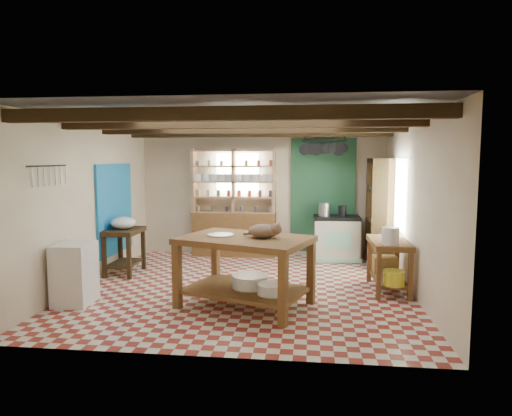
# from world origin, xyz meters

# --- Properties ---
(floor) EXTENTS (5.00, 5.00, 0.02)m
(floor) POSITION_xyz_m (0.00, 0.00, -0.01)
(floor) COLOR maroon
(floor) RESTS_ON ground
(ceiling) EXTENTS (5.00, 5.00, 0.02)m
(ceiling) POSITION_xyz_m (0.00, 0.00, 2.60)
(ceiling) COLOR #444348
(ceiling) RESTS_ON wall_back
(wall_back) EXTENTS (5.00, 0.04, 2.60)m
(wall_back) POSITION_xyz_m (0.00, 2.50, 1.30)
(wall_back) COLOR beige
(wall_back) RESTS_ON floor
(wall_front) EXTENTS (5.00, 0.04, 2.60)m
(wall_front) POSITION_xyz_m (0.00, -2.50, 1.30)
(wall_front) COLOR beige
(wall_front) RESTS_ON floor
(wall_left) EXTENTS (0.04, 5.00, 2.60)m
(wall_left) POSITION_xyz_m (-2.50, 0.00, 1.30)
(wall_left) COLOR beige
(wall_left) RESTS_ON floor
(wall_right) EXTENTS (0.04, 5.00, 2.60)m
(wall_right) POSITION_xyz_m (2.50, 0.00, 1.30)
(wall_right) COLOR beige
(wall_right) RESTS_ON floor
(ceiling_beams) EXTENTS (5.00, 3.80, 0.15)m
(ceiling_beams) POSITION_xyz_m (0.00, 0.00, 2.48)
(ceiling_beams) COLOR #372613
(ceiling_beams) RESTS_ON ceiling
(blue_wall_patch) EXTENTS (0.04, 1.40, 1.60)m
(blue_wall_patch) POSITION_xyz_m (-2.47, 0.90, 1.10)
(blue_wall_patch) COLOR #1978C2
(blue_wall_patch) RESTS_ON wall_left
(green_wall_patch) EXTENTS (1.30, 0.04, 2.30)m
(green_wall_patch) POSITION_xyz_m (1.25, 2.47, 1.25)
(green_wall_patch) COLOR #225536
(green_wall_patch) RESTS_ON wall_back
(window_back) EXTENTS (0.90, 0.02, 0.80)m
(window_back) POSITION_xyz_m (-0.50, 2.48, 1.70)
(window_back) COLOR silver
(window_back) RESTS_ON wall_back
(window_right) EXTENTS (0.02, 1.30, 1.20)m
(window_right) POSITION_xyz_m (2.48, 1.00, 1.40)
(window_right) COLOR silver
(window_right) RESTS_ON wall_right
(utensil_rail) EXTENTS (0.06, 0.90, 0.28)m
(utensil_rail) POSITION_xyz_m (-2.44, -1.20, 1.78)
(utensil_rail) COLOR black
(utensil_rail) RESTS_ON wall_left
(pot_rack) EXTENTS (0.86, 0.12, 0.36)m
(pot_rack) POSITION_xyz_m (1.25, 2.05, 2.18)
(pot_rack) COLOR black
(pot_rack) RESTS_ON ceiling
(shelving_unit) EXTENTS (1.70, 0.34, 2.20)m
(shelving_unit) POSITION_xyz_m (-0.55, 2.31, 1.10)
(shelving_unit) COLOR tan
(shelving_unit) RESTS_ON floor
(tall_rack) EXTENTS (0.40, 0.86, 2.00)m
(tall_rack) POSITION_xyz_m (2.28, 1.80, 1.00)
(tall_rack) COLOR #372613
(tall_rack) RESTS_ON floor
(work_table) EXTENTS (1.95, 1.61, 0.95)m
(work_table) POSITION_xyz_m (0.13, -0.87, 0.47)
(work_table) COLOR brown
(work_table) RESTS_ON floor
(stove) EXTENTS (0.90, 0.62, 0.87)m
(stove) POSITION_xyz_m (1.52, 2.15, 0.44)
(stove) COLOR beige
(stove) RESTS_ON floor
(prep_table) EXTENTS (0.54, 0.78, 0.79)m
(prep_table) POSITION_xyz_m (-2.20, 0.62, 0.39)
(prep_table) COLOR #372613
(prep_table) RESTS_ON floor
(white_cabinet) EXTENTS (0.50, 0.58, 0.84)m
(white_cabinet) POSITION_xyz_m (-2.22, -1.04, 0.42)
(white_cabinet) COLOR white
(white_cabinet) RESTS_ON floor
(right_counter) EXTENTS (0.55, 1.08, 0.77)m
(right_counter) POSITION_xyz_m (2.18, 0.11, 0.39)
(right_counter) COLOR brown
(right_counter) RESTS_ON floor
(cat) EXTENTS (0.46, 0.38, 0.19)m
(cat) POSITION_xyz_m (0.38, -0.90, 1.04)
(cat) COLOR #916E54
(cat) RESTS_ON work_table
(steel_tray) EXTENTS (0.46, 0.46, 0.02)m
(steel_tray) POSITION_xyz_m (-0.22, -0.79, 0.96)
(steel_tray) COLOR #B3B2BA
(steel_tray) RESTS_ON work_table
(basin_large) EXTENTS (0.63, 0.63, 0.17)m
(basin_large) POSITION_xyz_m (0.19, -0.84, 0.34)
(basin_large) COLOR white
(basin_large) RESTS_ON work_table
(basin_small) EXTENTS (0.50, 0.50, 0.14)m
(basin_small) POSITION_xyz_m (0.52, -1.11, 0.32)
(basin_small) COLOR white
(basin_small) RESTS_ON work_table
(kettle_left) EXTENTS (0.22, 0.22, 0.25)m
(kettle_left) POSITION_xyz_m (1.27, 2.15, 1.00)
(kettle_left) COLOR #B3B2BA
(kettle_left) RESTS_ON stove
(kettle_right) EXTENTS (0.17, 0.17, 0.20)m
(kettle_right) POSITION_xyz_m (1.62, 2.15, 0.97)
(kettle_right) COLOR black
(kettle_right) RESTS_ON stove
(enamel_bowl) EXTENTS (0.43, 0.43, 0.21)m
(enamel_bowl) POSITION_xyz_m (-2.20, 0.62, 0.89)
(enamel_bowl) COLOR white
(enamel_bowl) RESTS_ON prep_table
(white_bucket) EXTENTS (0.25, 0.25, 0.25)m
(white_bucket) POSITION_xyz_m (2.13, -0.24, 0.90)
(white_bucket) COLOR white
(white_bucket) RESTS_ON right_counter
(wicker_basket) EXTENTS (0.37, 0.30, 0.26)m
(wicker_basket) POSITION_xyz_m (2.18, 0.41, 0.33)
(wicker_basket) COLOR #AE8C46
(wicker_basket) RESTS_ON right_counter
(yellow_tub) EXTENTS (0.30, 0.30, 0.22)m
(yellow_tub) POSITION_xyz_m (2.18, -0.34, 0.31)
(yellow_tub) COLOR gold
(yellow_tub) RESTS_ON right_counter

